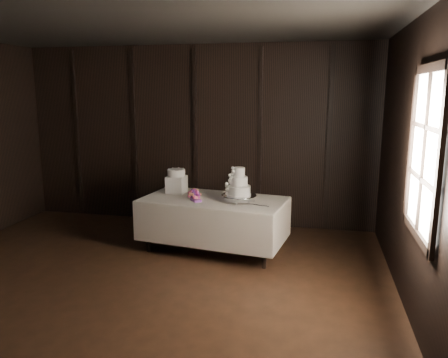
# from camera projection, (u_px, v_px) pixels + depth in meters

# --- Properties ---
(room) EXTENTS (6.08, 7.08, 3.08)m
(room) POSITION_uv_depth(u_px,v_px,m) (92.00, 173.00, 4.04)
(room) COLOR black
(room) RESTS_ON ground
(window) EXTENTS (0.06, 1.16, 1.56)m
(window) POSITION_uv_depth(u_px,v_px,m) (425.00, 154.00, 3.86)
(window) COLOR black
(window) RESTS_ON room
(display_table) EXTENTS (2.12, 1.32, 0.76)m
(display_table) POSITION_uv_depth(u_px,v_px,m) (214.00, 222.00, 6.19)
(display_table) COLOR beige
(display_table) RESTS_ON ground
(cake_stand) EXTENTS (0.55, 0.55, 0.09)m
(cake_stand) POSITION_uv_depth(u_px,v_px,m) (239.00, 198.00, 5.97)
(cake_stand) COLOR silver
(cake_stand) RESTS_ON display_table
(wedding_cake) EXTENTS (0.37, 0.32, 0.38)m
(wedding_cake) POSITION_uv_depth(u_px,v_px,m) (237.00, 184.00, 5.93)
(wedding_cake) COLOR white
(wedding_cake) RESTS_ON cake_stand
(bouquet) EXTENTS (0.47, 0.46, 0.18)m
(bouquet) POSITION_uv_depth(u_px,v_px,m) (195.00, 195.00, 6.11)
(bouquet) COLOR #D3496C
(bouquet) RESTS_ON display_table
(box_pedestal) EXTENTS (0.28, 0.28, 0.25)m
(box_pedestal) POSITION_uv_depth(u_px,v_px,m) (177.00, 185.00, 6.46)
(box_pedestal) COLOR white
(box_pedestal) RESTS_ON display_table
(small_cake) EXTENTS (0.32, 0.32, 0.10)m
(small_cake) POSITION_uv_depth(u_px,v_px,m) (176.00, 173.00, 6.43)
(small_cake) COLOR white
(small_cake) RESTS_ON box_pedestal
(cake_knife) EXTENTS (0.35, 0.18, 0.01)m
(cake_knife) POSITION_uv_depth(u_px,v_px,m) (254.00, 204.00, 5.79)
(cake_knife) COLOR silver
(cake_knife) RESTS_ON display_table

